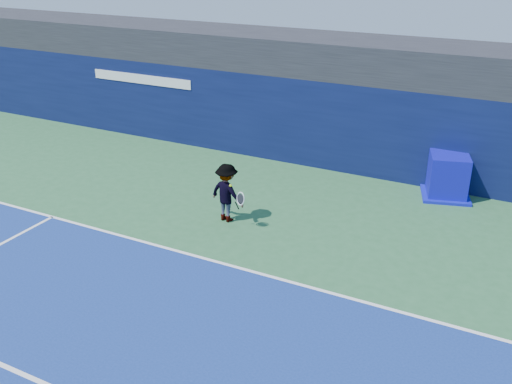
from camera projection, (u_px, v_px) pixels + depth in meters
ground at (124, 325)px, 11.66m from camera, size 80.00×80.00×0.00m
baseline at (202, 258)px, 14.10m from camera, size 24.00×0.10×0.01m
stadium_band at (330, 55)px, 19.57m from camera, size 36.00×3.00×1.20m
back_wall_assembly at (316, 121)px, 19.60m from camera, size 36.00×1.03×3.00m
equipment_cart at (447, 178)px, 17.28m from camera, size 1.73×1.73×1.34m
tennis_player at (227, 193)px, 15.69m from camera, size 1.33×0.82×1.67m
tennis_ball at (231, 185)px, 15.37m from camera, size 0.07×0.07×0.07m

